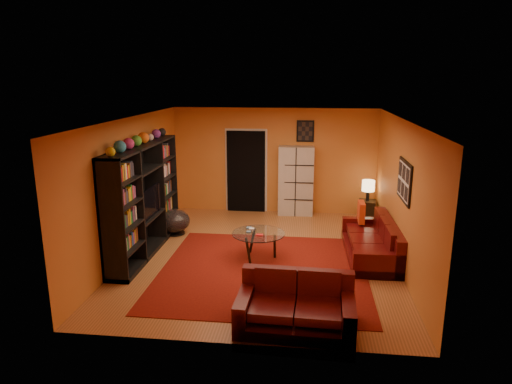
# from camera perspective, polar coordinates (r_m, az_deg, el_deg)

# --- Properties ---
(floor) EXTENTS (6.00, 6.00, 0.00)m
(floor) POSITION_cam_1_polar(r_m,az_deg,el_deg) (8.82, 0.70, -7.96)
(floor) COLOR #93592D
(floor) RESTS_ON ground
(ceiling) EXTENTS (6.00, 6.00, 0.00)m
(ceiling) POSITION_cam_1_polar(r_m,az_deg,el_deg) (8.20, 0.76, 9.12)
(ceiling) COLOR white
(ceiling) RESTS_ON wall_back
(wall_back) EXTENTS (6.00, 0.00, 6.00)m
(wall_back) POSITION_cam_1_polar(r_m,az_deg,el_deg) (11.34, 2.29, 3.91)
(wall_back) COLOR orange
(wall_back) RESTS_ON floor
(wall_front) EXTENTS (6.00, 0.00, 6.00)m
(wall_front) POSITION_cam_1_polar(r_m,az_deg,el_deg) (5.57, -2.45, -7.15)
(wall_front) COLOR orange
(wall_front) RESTS_ON floor
(wall_left) EXTENTS (0.00, 6.00, 6.00)m
(wall_left) POSITION_cam_1_polar(r_m,az_deg,el_deg) (9.01, -15.29, 0.70)
(wall_left) COLOR orange
(wall_left) RESTS_ON floor
(wall_right) EXTENTS (0.00, 6.00, 6.00)m
(wall_right) POSITION_cam_1_polar(r_m,az_deg,el_deg) (8.54, 17.66, -0.21)
(wall_right) COLOR orange
(wall_right) RESTS_ON floor
(rug) EXTENTS (3.60, 3.60, 0.01)m
(rug) POSITION_cam_1_polar(r_m,az_deg,el_deg) (8.17, 0.90, -9.79)
(rug) COLOR #5D100A
(rug) RESTS_ON floor
(doorway) EXTENTS (0.95, 0.10, 2.04)m
(doorway) POSITION_cam_1_polar(r_m,az_deg,el_deg) (11.43, -1.25, 2.56)
(doorway) COLOR black
(doorway) RESTS_ON floor
(wall_art_right) EXTENTS (0.03, 1.00, 0.70)m
(wall_art_right) POSITION_cam_1_polar(r_m,az_deg,el_deg) (8.18, 18.07, 1.31)
(wall_art_right) COLOR black
(wall_art_right) RESTS_ON wall_right
(wall_art_back) EXTENTS (0.42, 0.03, 0.52)m
(wall_art_back) POSITION_cam_1_polar(r_m,az_deg,el_deg) (11.18, 6.19, 7.57)
(wall_art_back) COLOR black
(wall_art_back) RESTS_ON wall_back
(entertainment_unit) EXTENTS (0.45, 3.00, 2.10)m
(entertainment_unit) POSITION_cam_1_polar(r_m,az_deg,el_deg) (8.99, -13.85, -0.88)
(entertainment_unit) COLOR black
(entertainment_unit) RESTS_ON floor
(tv) EXTENTS (0.99, 0.13, 0.57)m
(tv) POSITION_cam_1_polar(r_m,az_deg,el_deg) (8.94, -13.64, -1.26)
(tv) COLOR black
(tv) RESTS_ON entertainment_unit
(sofa) EXTENTS (0.92, 2.16, 0.85)m
(sofa) POSITION_cam_1_polar(r_m,az_deg,el_deg) (8.96, 14.64, -6.11)
(sofa) COLOR #45090B
(sofa) RESTS_ON rug
(loveseat) EXTENTS (1.61, 1.01, 0.85)m
(loveseat) POSITION_cam_1_polar(r_m,az_deg,el_deg) (6.47, 5.02, -13.91)
(loveseat) COLOR #45090B
(loveseat) RESTS_ON rug
(throw_pillow) EXTENTS (0.12, 0.42, 0.42)m
(throw_pillow) POSITION_cam_1_polar(r_m,az_deg,el_deg) (9.62, 13.01, -2.45)
(throw_pillow) COLOR #E14319
(throw_pillow) RESTS_ON sofa
(coffee_table) EXTENTS (0.99, 0.99, 0.49)m
(coffee_table) POSITION_cam_1_polar(r_m,az_deg,el_deg) (8.54, 0.30, -5.46)
(coffee_table) COLOR silver
(coffee_table) RESTS_ON floor
(storage_cabinet) EXTENTS (0.86, 0.41, 1.70)m
(storage_cabinet) POSITION_cam_1_polar(r_m,az_deg,el_deg) (11.21, 4.99, 1.39)
(storage_cabinet) COLOR #BBB8AD
(storage_cabinet) RESTS_ON floor
(bowl_chair) EXTENTS (0.66, 0.66, 0.54)m
(bowl_chair) POSITION_cam_1_polar(r_m,az_deg,el_deg) (10.05, -10.12, -3.61)
(bowl_chair) COLOR black
(bowl_chair) RESTS_ON floor
(side_table) EXTENTS (0.46, 0.46, 0.50)m
(side_table) POSITION_cam_1_polar(r_m,az_deg,el_deg) (11.10, 13.68, -2.29)
(side_table) COLOR black
(side_table) RESTS_ON floor
(table_lamp) EXTENTS (0.29, 0.29, 0.49)m
(table_lamp) POSITION_cam_1_polar(r_m,az_deg,el_deg) (10.95, 13.86, 0.69)
(table_lamp) COLOR black
(table_lamp) RESTS_ON side_table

